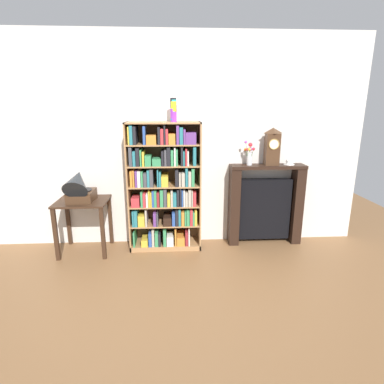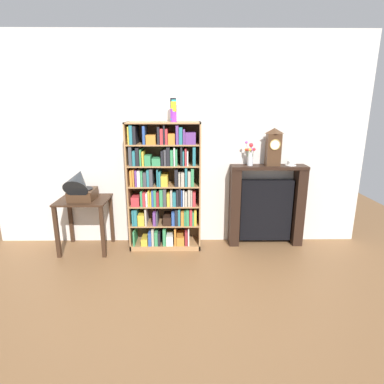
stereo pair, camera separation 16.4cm
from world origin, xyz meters
The scene contains 10 objects.
ground_plane centered at (0.00, 0.00, -0.01)m, with size 7.71×6.40×0.02m, color brown.
wall_back centered at (0.15, 0.33, 1.30)m, with size 4.71×0.08×2.60m, color silver.
bookshelf centered at (0.00, 0.10, 0.76)m, with size 0.88×0.34×1.57m.
cup_stack centered at (0.12, 0.10, 1.70)m, with size 0.07×0.07×0.27m.
side_table_left centered at (-0.98, 0.03, 0.51)m, with size 0.60×0.51×0.66m.
gramophone centered at (-0.98, -0.04, 0.85)m, with size 0.29×0.48×0.46m.
fireplace_mantel centered at (1.29, 0.19, 0.51)m, with size 0.94×0.23×1.04m.
mantel_clock centered at (1.33, 0.17, 1.27)m, with size 0.17×0.13×0.46m.
flower_vase centered at (1.05, 0.17, 1.17)m, with size 0.13×0.12×0.31m.
teacup_with_saucer centered at (1.56, 0.17, 1.06)m, with size 0.14×0.13×0.06m.
Camera 2 is at (0.29, -3.60, 1.73)m, focal length 29.15 mm.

